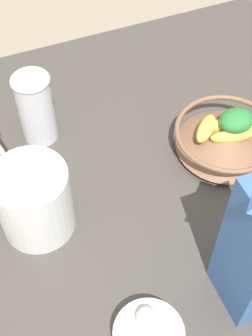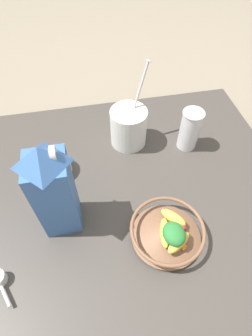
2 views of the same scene
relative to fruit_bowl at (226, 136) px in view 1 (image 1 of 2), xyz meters
The scene contains 5 objects.
ground_plane 0.15m from the fruit_bowl, 29.43° to the left, with size 6.00×6.00×0.00m, color gray.
countertop 0.14m from the fruit_bowl, 29.43° to the left, with size 1.00×1.00×0.05m.
fruit_bowl is the anchor object (origin of this frame).
yogurt_tub 0.38m from the fruit_bowl, ahead, with size 0.13×0.14×0.28m.
drinking_cup 0.36m from the fruit_bowl, 27.57° to the right, with size 0.07×0.07×0.15m.
Camera 1 is at (0.29, 0.42, 0.75)m, focal length 50.00 mm.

